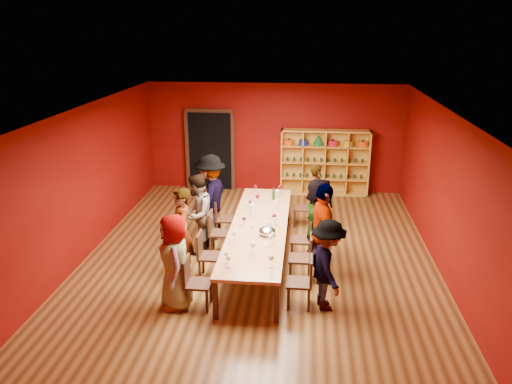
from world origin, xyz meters
TOP-DOWN VIEW (x-y plane):
  - room_shell at (0.00, 0.00)m, footprint 7.10×9.10m
  - tasting_table at (0.00, 0.00)m, footprint 1.10×4.50m
  - doorway at (-1.80, 4.43)m, footprint 1.40×0.17m
  - shelving_unit at (1.40, 4.32)m, footprint 2.40×0.40m
  - chair_person_left_0 at (-0.91, -1.85)m, footprint 0.42×0.42m
  - person_left_0 at (-1.21, -1.85)m, footprint 0.69×0.90m
  - chair_person_left_1 at (-0.91, -0.82)m, footprint 0.42×0.42m
  - person_left_1 at (-1.35, -0.82)m, footprint 0.66×0.75m
  - chair_person_left_2 at (-0.91, 0.25)m, footprint 0.42×0.42m
  - person_left_2 at (-1.29, 0.25)m, footprint 0.55×0.86m
  - chair_person_left_3 at (-0.91, 1.03)m, footprint 0.42×0.42m
  - person_left_3 at (-1.16, 1.03)m, footprint 0.71×1.28m
  - chair_person_right_0 at (0.91, -1.64)m, footprint 0.42×0.42m
  - person_right_0 at (1.29, -1.64)m, footprint 0.62×1.07m
  - chair_person_right_1 at (0.91, -0.74)m, footprint 0.42×0.42m
  - person_right_1 at (1.23, -0.74)m, footprint 0.71×1.18m
  - chair_person_right_2 at (0.91, 0.09)m, footprint 0.42×0.42m
  - person_right_2 at (1.16, 0.09)m, footprint 0.66×1.65m
  - chair_person_right_4 at (0.91, 1.89)m, footprint 0.42×0.42m
  - person_right_4 at (1.15, 1.89)m, footprint 0.48×0.60m
  - wine_glass_0 at (0.29, 0.09)m, footprint 0.09×0.09m
  - wine_glass_1 at (-0.35, 0.79)m, footprint 0.08×0.08m
  - wine_glass_2 at (0.31, -0.04)m, footprint 0.08×0.08m
  - wine_glass_3 at (0.30, 1.95)m, footprint 0.08×0.08m
  - wine_glass_4 at (0.31, 1.06)m, footprint 0.07×0.07m
  - wine_glass_5 at (0.37, -1.75)m, footprint 0.09×0.09m
  - wine_glass_6 at (-0.37, -0.81)m, footprint 0.09×0.09m
  - wine_glass_7 at (-0.27, 0.89)m, footprint 0.08×0.08m
  - wine_glass_8 at (-0.32, -1.81)m, footprint 0.09×0.09m
  - wine_glass_9 at (0.32, -0.72)m, footprint 0.07×0.07m
  - wine_glass_10 at (0.26, 1.67)m, footprint 0.08×0.08m
  - wine_glass_11 at (-0.15, 1.22)m, footprint 0.09×0.09m
  - wine_glass_12 at (-0.31, 0.00)m, footprint 0.07×0.07m
  - wine_glass_13 at (-0.26, 1.91)m, footprint 0.09×0.09m
  - wine_glass_14 at (0.28, 0.85)m, footprint 0.08×0.08m
  - wine_glass_15 at (-0.38, -1.66)m, footprint 0.08×0.08m
  - wine_glass_16 at (-0.09, -0.42)m, footprint 0.07×0.07m
  - wine_glass_17 at (0.02, -1.29)m, footprint 0.09×0.09m
  - wine_glass_18 at (-0.29, -0.04)m, footprint 0.07×0.07m
  - wine_glass_19 at (0.29, -0.90)m, footprint 0.09×0.09m
  - spittoon_bowl at (0.20, -0.46)m, footprint 0.32×0.32m
  - carafe_a at (-0.18, 0.49)m, footprint 0.14×0.14m
  - carafe_b at (0.20, -0.32)m, footprint 0.12×0.12m
  - wine_bottle at (0.18, 1.54)m, footprint 0.09×0.09m

SIDE VIEW (x-z plane):
  - chair_person_left_0 at x=-0.91m, z-range 0.05..0.94m
  - chair_person_left_1 at x=-0.91m, z-range 0.05..0.94m
  - chair_person_left_2 at x=-0.91m, z-range 0.05..0.94m
  - chair_person_left_3 at x=-0.91m, z-range 0.05..0.94m
  - chair_person_right_0 at x=0.91m, z-range 0.05..0.94m
  - chair_person_right_1 at x=0.91m, z-range 0.05..0.94m
  - chair_person_right_2 at x=0.91m, z-range 0.05..0.94m
  - chair_person_right_4 at x=0.91m, z-range 0.05..0.94m
  - tasting_table at x=0.00m, z-range 0.32..1.07m
  - person_right_4 at x=1.15m, z-range 0.00..1.50m
  - person_right_0 at x=1.29m, z-range 0.00..1.56m
  - person_left_0 at x=-1.21m, z-range 0.00..1.64m
  - spittoon_bowl at x=0.20m, z-range 0.74..0.92m
  - person_left_2 at x=-1.29m, z-range 0.00..1.67m
  - wine_bottle at x=0.18m, z-range 0.72..1.00m
  - carafe_b at x=0.20m, z-range 0.74..0.98m
  - person_right_2 at x=1.16m, z-range 0.00..1.73m
  - person_left_1 at x=-1.35m, z-range 0.00..1.73m
  - wine_glass_12 at x=-0.31m, z-range 0.79..0.97m
  - wine_glass_9 at x=0.32m, z-range 0.79..0.97m
  - carafe_a at x=-0.18m, z-range 0.74..1.03m
  - wine_glass_16 at x=-0.09m, z-range 0.79..0.97m
  - wine_glass_4 at x=0.31m, z-range 0.79..0.97m
  - wine_glass_18 at x=-0.29m, z-range 0.79..0.98m
  - wine_glass_1 at x=-0.35m, z-range 0.79..0.99m
  - wine_glass_2 at x=0.31m, z-range 0.79..0.99m
  - wine_glass_7 at x=-0.27m, z-range 0.79..0.99m
  - wine_glass_15 at x=-0.38m, z-range 0.80..1.00m
  - wine_glass_14 at x=0.28m, z-range 0.80..1.00m
  - wine_glass_3 at x=0.30m, z-range 0.80..1.00m
  - wine_glass_10 at x=0.26m, z-range 0.80..1.00m
  - wine_glass_13 at x=-0.26m, z-range 0.80..1.01m
  - wine_glass_8 at x=-0.32m, z-range 0.80..1.01m
  - wine_glass_0 at x=0.29m, z-range 0.80..1.01m
  - wine_glass_19 at x=0.29m, z-range 0.80..1.01m
  - wine_glass_6 at x=-0.37m, z-range 0.80..1.01m
  - wine_glass_11 at x=-0.15m, z-range 0.80..1.02m
  - wine_glass_17 at x=0.02m, z-range 0.80..1.02m
  - wine_glass_5 at x=0.37m, z-range 0.80..1.02m
  - person_left_3 at x=-1.16m, z-range 0.00..1.88m
  - person_right_1 at x=1.23m, z-range 0.00..1.88m
  - shelving_unit at x=1.40m, z-range 0.08..1.88m
  - doorway at x=-1.80m, z-range -0.03..2.27m
  - room_shell at x=0.00m, z-range -0.02..3.02m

